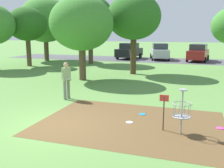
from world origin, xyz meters
The scene contains 16 objects.
ground_plane centered at (0.00, 0.00, 0.00)m, with size 160.00×160.00×0.00m, color #5B8942.
dirt_tee_pad centered at (2.35, 1.01, 0.00)m, with size 6.12×4.49×0.01m, color brown.
disc_golf_basket centered at (3.97, 0.60, 0.75)m, with size 0.98×0.58×1.39m.
player_throwing centered at (-1.27, 3.21, 0.97)m, with size 0.44×0.50×1.71m.
frisbee_near_basket centered at (2.30, 1.03, 0.01)m, with size 0.24×0.24×0.02m, color white.
frisbee_mid_grass centered at (2.54, 2.05, 0.01)m, with size 0.25×0.25×0.02m, color #1E93DB.
frisbee_far_left centered at (5.21, 1.42, 0.01)m, with size 0.25×0.25×0.02m, color #E53D99.
tree_mid_center centered at (-5.75, 16.52, 4.58)m, with size 4.51×4.51×6.53m.
tree_mid_right centered at (-11.44, 17.49, 4.34)m, with size 5.54×5.54×6.71m.
tree_far_left centered at (-10.36, 12.89, 3.75)m, with size 3.51×3.51×5.28m.
tree_far_center centered at (-0.16, 11.46, 4.13)m, with size 3.88×3.88×5.81m.
tree_far_right centered at (-2.67, 7.97, 3.59)m, with size 4.03×4.03×5.32m.
parking_lot_strip centered at (0.00, 21.86, 0.00)m, with size 36.00×6.00×0.01m, color #4C4C51.
parked_car_leftmost centered at (-3.35, 22.40, 0.92)m, with size 2.48×4.44×1.84m.
parked_car_center_left centered at (0.19, 22.59, 0.92)m, with size 2.73×4.50×1.84m.
parked_car_center_right centered at (4.38, 22.06, 0.92)m, with size 2.38×4.40×1.84m.
Camera 1 is at (4.40, -7.10, 3.03)m, focal length 41.22 mm.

